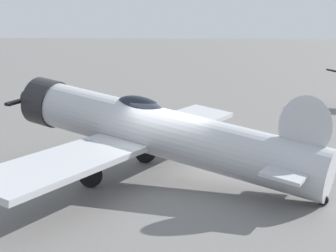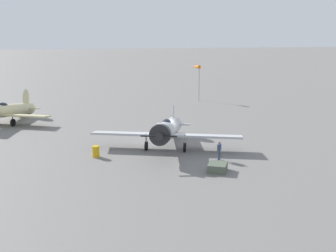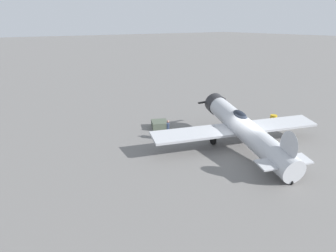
{
  "view_description": "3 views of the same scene",
  "coord_description": "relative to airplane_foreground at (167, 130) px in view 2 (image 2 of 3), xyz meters",
  "views": [
    {
      "loc": [
        3.03,
        -16.0,
        4.88
      ],
      "look_at": [
        0.0,
        0.0,
        1.8
      ],
      "focal_mm": 56.33,
      "sensor_mm": 36.0,
      "label": 1
    },
    {
      "loc": [
        -35.74,
        6.46,
        10.22
      ],
      "look_at": [
        0.0,
        0.0,
        1.8
      ],
      "focal_mm": 44.47,
      "sensor_mm": 36.0,
      "label": 2
    },
    {
      "loc": [
        12.76,
        -15.7,
        8.77
      ],
      "look_at": [
        -5.06,
        -3.24,
        1.1
      ],
      "focal_mm": 31.52,
      "sensor_mm": 36.0,
      "label": 3
    }
  ],
  "objects": [
    {
      "name": "ground_plane",
      "position": [
        0.51,
        -0.16,
        -1.58
      ],
      "size": [
        400.0,
        400.0,
        0.0
      ],
      "primitive_type": "plane",
      "color": "slate"
    },
    {
      "name": "airplane_foreground",
      "position": [
        0.0,
        0.0,
        0.0
      ],
      "size": [
        10.87,
        13.05,
        3.14
      ],
      "rotation": [
        0.0,
        0.0,
        2.84
      ],
      "color": "#B7BABF",
      "rests_on": "ground_plane"
    },
    {
      "name": "airplane_mid_apron",
      "position": [
        12.76,
        16.08,
        -0.18
      ],
      "size": [
        10.65,
        10.71,
        3.31
      ],
      "rotation": [
        0.0,
        0.0,
        2.75
      ],
      "color": "beige",
      "rests_on": "ground_plane"
    },
    {
      "name": "ground_crew_mechanic",
      "position": [
        -4.55,
        -3.4,
        -0.63
      ],
      "size": [
        0.51,
        0.43,
        1.57
      ],
      "rotation": [
        0.0,
        0.0,
        4.07
      ],
      "color": "#384766",
      "rests_on": "ground_plane"
    },
    {
      "name": "equipment_crate",
      "position": [
        -7.14,
        -2.49,
        -1.27
      ],
      "size": [
        1.93,
        1.85,
        0.61
      ],
      "rotation": [
        0.0,
        0.0,
        2.7
      ],
      "color": "#4C5647",
      "rests_on": "ground_plane"
    },
    {
      "name": "fuel_drum",
      "position": [
        -1.92,
        6.32,
        -1.11
      ],
      "size": [
        0.63,
        0.63,
        0.93
      ],
      "color": "gold",
      "rests_on": "ground_plane"
    },
    {
      "name": "windsock_mast",
      "position": [
        24.6,
        -8.65,
        3.15
      ],
      "size": [
        1.87,
        1.3,
        5.2
      ],
      "color": "gray",
      "rests_on": "ground_plane"
    }
  ]
}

